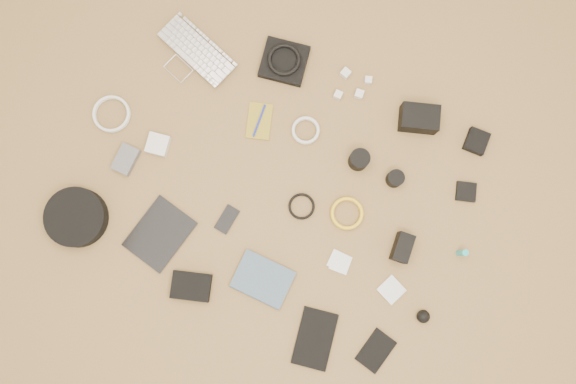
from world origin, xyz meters
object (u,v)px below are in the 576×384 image
at_px(laptop, 189,59).
at_px(paperback, 254,298).
at_px(tablet, 160,234).
at_px(dslr_camera, 419,118).
at_px(phone, 227,219).
at_px(headphone_case, 76,217).

relative_size(laptop, paperback, 1.55).
bearing_deg(laptop, tablet, -55.06).
bearing_deg(laptop, dslr_camera, 27.58).
height_order(laptop, phone, laptop).
height_order(laptop, dslr_camera, dslr_camera).
bearing_deg(headphone_case, paperback, -1.07).
bearing_deg(paperback, tablet, 81.46).
bearing_deg(headphone_case, tablet, 12.05).
bearing_deg(dslr_camera, laptop, 170.45).
bearing_deg(tablet, paperback, 2.49).
bearing_deg(phone, dslr_camera, 58.00).
xyz_separation_m(tablet, headphone_case, (-0.29, -0.06, 0.02)).
bearing_deg(dslr_camera, headphone_case, -157.80).
relative_size(laptop, tablet, 1.35).
bearing_deg(laptop, headphone_case, -80.07).
height_order(tablet, paperback, paperback).
height_order(dslr_camera, paperback, dslr_camera).
xyz_separation_m(laptop, headphone_case, (-0.12, -0.70, 0.02)).
bearing_deg(headphone_case, phone, 22.61).
height_order(laptop, tablet, laptop).
relative_size(laptop, headphone_case, 1.41).
bearing_deg(tablet, laptop, 118.20).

